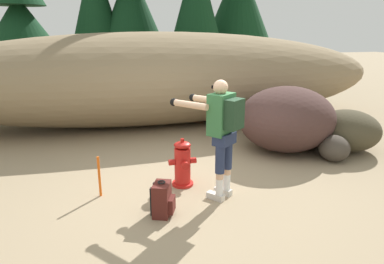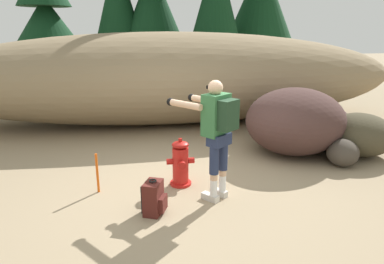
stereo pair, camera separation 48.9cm
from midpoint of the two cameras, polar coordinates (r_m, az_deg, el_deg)
The scene contains 11 objects.
ground_plane at distance 5.38m, azimuth -1.66°, elevation -9.26°, with size 56.00×56.00×0.04m, color #998466.
dirt_embankment at distance 8.91m, azimuth -7.65°, elevation 8.66°, with size 12.10×3.20×2.27m, color #897556.
fire_hydrant at distance 5.33m, azimuth -4.19°, elevation -5.31°, with size 0.42×0.38×0.75m.
utility_worker at distance 4.71m, azimuth 1.81°, elevation 1.08°, with size 0.91×1.00×1.68m.
spare_backpack at distance 4.58m, azimuth -7.98°, elevation -10.95°, with size 0.35×0.35×0.47m.
boulder_large at distance 7.00m, azimuth 13.31°, elevation 2.09°, with size 1.77×1.91×1.27m, color #452E2A.
boulder_mid at distance 8.27m, azimuth 16.19°, elevation 2.29°, with size 1.39×1.37×0.78m, color #472F30.
boulder_small at distance 7.40m, azimuth 22.28°, elevation 0.23°, with size 1.19×1.27×0.81m, color #433C2A.
boulder_outlier at distance 6.75m, azimuth 20.34°, elevation -2.52°, with size 0.60×0.54×0.48m, color #423A32.
pine_tree_far_left at distance 14.44m, azimuth -27.41°, elevation 16.64°, with size 2.96×2.96×4.98m.
survey_stake at distance 5.23m, azimuth -17.55°, elevation -7.01°, with size 0.04×0.04×0.60m, color #E55914.
Camera 1 is at (-1.32, -4.68, 2.31)m, focal length 32.62 mm.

